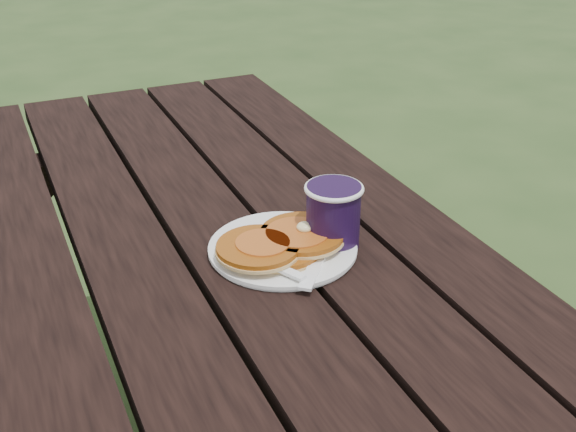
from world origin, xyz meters
name	(u,v)px	position (x,y,z in m)	size (l,w,h in m)	color
plate	(283,249)	(0.07, 0.00, 0.76)	(0.22, 0.22, 0.01)	white
pancake_stack	(282,243)	(0.06, -0.01, 0.77)	(0.21, 0.14, 0.04)	#A05112
knife	(319,257)	(0.10, -0.05, 0.76)	(0.02, 0.18, 0.01)	white
fork	(274,266)	(0.03, -0.05, 0.77)	(0.03, 0.16, 0.01)	white
coffee_cup	(333,212)	(0.15, -0.01, 0.81)	(0.09, 0.09, 0.10)	black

